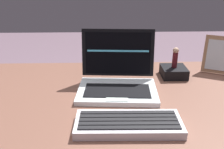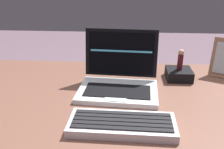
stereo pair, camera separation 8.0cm
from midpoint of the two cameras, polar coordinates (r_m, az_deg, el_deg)
desk at (r=1.01m, az=-1.30°, el=-9.97°), size 1.49×0.77×0.70m
laptop_front at (r=1.00m, az=3.86°, el=-1.14°), size 0.32×0.26×0.23m
external_keyboard at (r=0.78m, az=5.28°, el=-11.26°), size 0.33×0.14×0.03m
figurine_stand at (r=1.16m, az=16.84°, el=0.06°), size 0.11×0.11×0.04m
figurine at (r=1.13m, az=17.25°, el=3.34°), size 0.03×0.03×0.09m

